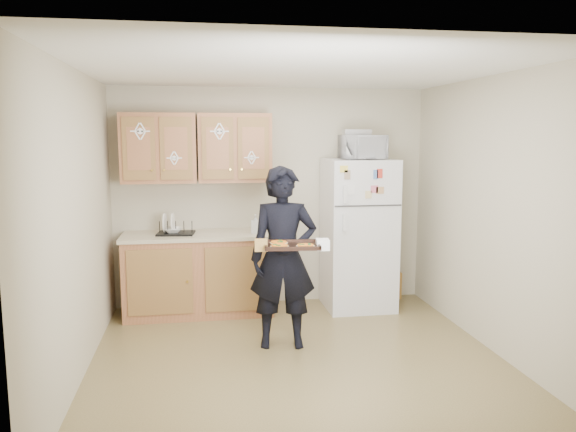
{
  "coord_description": "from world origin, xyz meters",
  "views": [
    {
      "loc": [
        -0.84,
        -4.64,
        1.96
      ],
      "look_at": [
        -0.02,
        0.45,
        1.22
      ],
      "focal_mm": 35.0,
      "sensor_mm": 36.0,
      "label": 1
    }
  ],
  "objects_px": {
    "dish_rack": "(176,227)",
    "person": "(283,258)",
    "refrigerator": "(358,234)",
    "baking_tray": "(292,246)",
    "microwave": "(363,147)"
  },
  "relations": [
    {
      "from": "refrigerator",
      "to": "dish_rack",
      "type": "height_order",
      "value": "refrigerator"
    },
    {
      "from": "refrigerator",
      "to": "baking_tray",
      "type": "bearing_deg",
      "value": -126.22
    },
    {
      "from": "dish_rack",
      "to": "microwave",
      "type": "bearing_deg",
      "value": -2.59
    },
    {
      "from": "microwave",
      "to": "dish_rack",
      "type": "xyz_separation_m",
      "value": [
        -2.05,
        0.09,
        -0.86
      ]
    },
    {
      "from": "microwave",
      "to": "dish_rack",
      "type": "relative_size",
      "value": 1.24
    },
    {
      "from": "person",
      "to": "dish_rack",
      "type": "distance_m",
      "value": 1.5
    },
    {
      "from": "microwave",
      "to": "dish_rack",
      "type": "bearing_deg",
      "value": 173.94
    },
    {
      "from": "refrigerator",
      "to": "person",
      "type": "height_order",
      "value": "refrigerator"
    },
    {
      "from": "refrigerator",
      "to": "dish_rack",
      "type": "bearing_deg",
      "value": 178.8
    },
    {
      "from": "person",
      "to": "refrigerator",
      "type": "bearing_deg",
      "value": 51.87
    },
    {
      "from": "person",
      "to": "microwave",
      "type": "xyz_separation_m",
      "value": [
        1.04,
        1.01,
        0.99
      ]
    },
    {
      "from": "refrigerator",
      "to": "baking_tray",
      "type": "xyz_separation_m",
      "value": [
        -0.99,
        -1.36,
        0.16
      ]
    },
    {
      "from": "baking_tray",
      "to": "microwave",
      "type": "relative_size",
      "value": 0.99
    },
    {
      "from": "dish_rack",
      "to": "person",
      "type": "bearing_deg",
      "value": -47.47
    },
    {
      "from": "refrigerator",
      "to": "dish_rack",
      "type": "distance_m",
      "value": 2.04
    }
  ]
}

